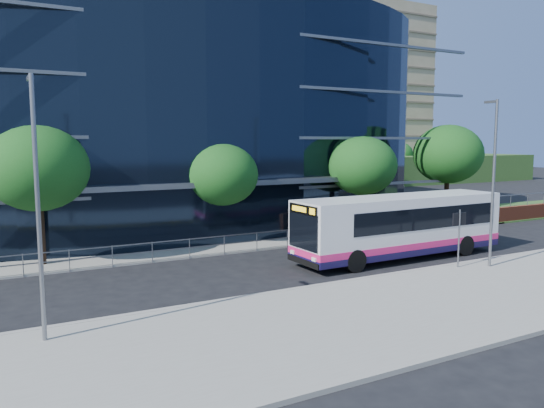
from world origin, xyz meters
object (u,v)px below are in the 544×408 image
tree_far_a (38,169)px  parked_car (453,225)px  street_sign (459,226)px  streetlight_east (493,178)px  city_bus (402,225)px  streetlight_west (38,201)px  tree_far_d (448,154)px  tree_dist_f (399,154)px  tree_far_b (222,175)px  tree_far_c (363,166)px  tree_dist_e (318,153)px

tree_far_a → parked_car: size_ratio=1.84×
street_sign → streetlight_east: 2.80m
street_sign → tree_far_a: (-17.50, 10.59, 2.71)m
city_bus → tree_far_a: bearing=156.0°
streetlight_west → streetlight_east: (20.00, 0.00, 0.00)m
city_bus → parked_car: size_ratio=3.25×
street_sign → tree_far_d: bearing=45.2°
tree_dist_f → streetlight_west: bearing=-140.7°
streetlight_west → parked_car: streetlight_west is taller
parked_car → tree_far_d: bearing=-42.0°
city_bus → streetlight_east: bearing=-63.5°
street_sign → tree_far_d: 16.61m
tree_far_b → streetlight_west: bearing=-133.3°
streetlight_east → parked_car: streetlight_east is taller
tree_far_c → street_sign: bearing=-103.3°
tree_far_b → streetlight_east: (9.00, -11.67, 0.23)m
tree_far_b → tree_far_d: 19.03m
tree_far_c → parked_car: (5.02, -3.38, -3.91)m
tree_far_d → tree_dist_e: tree_far_d is taller
street_sign → streetlight_west: (-18.50, -0.59, 2.29)m
tree_far_c → city_bus: bearing=-112.8°
street_sign → tree_dist_f: tree_dist_f is taller
tree_far_b → tree_dist_e: (27.00, 30.50, 0.33)m
tree_far_c → tree_far_a: bearing=180.0°
tree_far_a → tree_far_d: bearing=2.0°
street_sign → tree_far_b: bearing=124.1°
tree_far_d → tree_dist_e: 31.06m
tree_far_c → streetlight_west: (-21.00, -11.17, -0.10)m
tree_far_a → tree_far_d: size_ratio=0.94×
street_sign → tree_dist_f: 56.25m
tree_far_b → parked_car: bearing=-14.5°
tree_far_c → streetlight_east: streetlight_east is taller
streetlight_east → tree_dist_f: bearing=52.4°
streetlight_west → parked_car: size_ratio=2.11×
tree_far_c → streetlight_east: size_ratio=0.81×
tree_far_a → streetlight_west: bearing=-95.1°
tree_far_c → tree_dist_f: (33.00, 33.00, -0.33)m
city_bus → tree_far_d: bearing=33.5°
streetlight_west → tree_dist_e: bearing=48.0°
tree_far_b → parked_car: 15.92m
tree_far_d → streetlight_east: size_ratio=0.93×
tree_far_a → tree_dist_f: (53.00, 33.00, -0.65)m
tree_far_c → streetlight_east: bearing=-95.1°
tree_far_d → streetlight_east: (-10.00, -12.17, -0.75)m
tree_far_d → tree_dist_f: tree_far_d is taller
tree_far_b → tree_far_c: 10.02m
tree_far_b → tree_dist_f: bearing=37.1°
street_sign → tree_far_a: tree_far_a is taller
tree_dist_f → city_bus: size_ratio=0.49×
tree_far_a → streetlight_east: streetlight_east is taller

